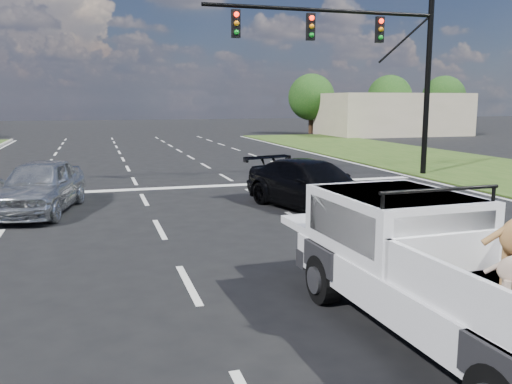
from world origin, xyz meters
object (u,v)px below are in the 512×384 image
pickup_truck (440,268)px  black_coupe (312,185)px  traffic_signal (374,53)px  silver_sedan (40,186)px

pickup_truck → black_coupe: (1.64, 8.11, -0.23)m
traffic_signal → pickup_truck: traffic_signal is taller
pickup_truck → silver_sedan: 11.19m
silver_sedan → pickup_truck: bearing=-48.6°
silver_sedan → black_coupe: bearing=-0.9°
traffic_signal → silver_sedan: size_ratio=2.17×
pickup_truck → silver_sedan: size_ratio=1.23×
pickup_truck → black_coupe: pickup_truck is taller
pickup_truck → silver_sedan: (-5.49, 9.74, -0.18)m
pickup_truck → black_coupe: bearing=76.4°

